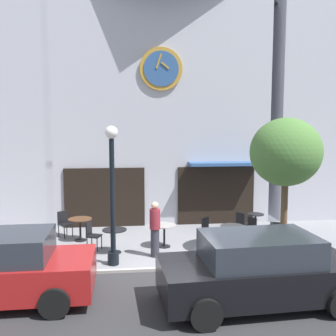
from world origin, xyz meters
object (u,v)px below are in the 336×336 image
object	(u,v)px
cafe_table_near_curb	(80,224)
cafe_chair_facing_street	(242,223)
street_lamp	(112,195)
cafe_chair_by_entrance	(64,222)
cafe_chair_under_awning	(208,229)
cafe_chair_facing_wall	(256,238)
cafe_table_center_left	(255,220)
cafe_chair_corner	(250,228)
cafe_chair_curbside	(92,233)
street_tree	(286,153)
cafe_table_leftmost	(164,230)
parked_car_black	(258,270)
cafe_chair_right_end	(278,222)
cafe_table_near_door	(233,232)
cafe_table_rightmost	(115,236)
pedestrian_maroon	(155,228)

from	to	relation	value
cafe_table_near_curb	cafe_chair_facing_street	size ratio (longest dim) A/B	0.89
street_lamp	cafe_chair_by_entrance	distance (m)	3.82
cafe_chair_under_awning	cafe_chair_facing_wall	bearing A→B (deg)	-41.72
cafe_table_center_left	cafe_chair_facing_street	xyz separation A→B (m)	(-0.65, -0.48, 0.06)
cafe_chair_corner	cafe_chair_curbside	world-z (taller)	same
street_tree	cafe_chair_curbside	distance (m)	6.42
cafe_chair_facing_street	cafe_chair_facing_wall	size ratio (longest dim) A/B	1.00
cafe_table_leftmost	cafe_table_center_left	world-z (taller)	cafe_table_leftmost
cafe_chair_facing_street	parked_car_black	size ratio (longest dim) A/B	0.21
cafe_chair_corner	cafe_chair_by_entrance	world-z (taller)	same
cafe_table_near_curb	cafe_chair_facing_street	world-z (taller)	cafe_chair_facing_street
cafe_table_near_curb	cafe_chair_by_entrance	xyz separation A→B (m)	(-0.64, 0.60, -0.05)
cafe_table_center_left	cafe_chair_curbside	xyz separation A→B (m)	(-5.78, -1.26, 0.06)
cafe_chair_facing_street	cafe_chair_facing_wall	world-z (taller)	same
cafe_table_center_left	cafe_chair_right_end	bearing A→B (deg)	-36.35
cafe_table_near_door	parked_car_black	bearing A→B (deg)	-97.69
cafe_chair_corner	street_tree	bearing A→B (deg)	-68.74
street_lamp	cafe_table_rightmost	bearing A→B (deg)	89.36
street_tree	cafe_chair_corner	bearing A→B (deg)	111.26
cafe_chair_right_end	cafe_chair_facing_wall	bearing A→B (deg)	-128.68
cafe_chair_facing_street	street_tree	bearing A→B (deg)	-75.24
street_tree	cafe_chair_facing_street	size ratio (longest dim) A/B	4.61
cafe_chair_facing_wall	cafe_chair_curbside	size ratio (longest dim) A/B	1.00
cafe_chair_right_end	pedestrian_maroon	distance (m)	4.81
cafe_table_rightmost	cafe_chair_facing_wall	distance (m)	4.33
cafe_table_center_left	cafe_chair_right_end	size ratio (longest dim) A/B	0.80
cafe_table_near_door	cafe_chair_facing_street	bearing A→B (deg)	60.24
street_lamp	cafe_table_rightmost	distance (m)	1.76
cafe_table_rightmost	pedestrian_maroon	size ratio (longest dim) A/B	0.45
cafe_table_near_curb	parked_car_black	xyz separation A→B (m)	(4.43, -5.21, 0.19)
street_lamp	cafe_table_near_curb	world-z (taller)	street_lamp
street_tree	cafe_chair_corner	distance (m)	3.01
cafe_table_leftmost	cafe_chair_under_awning	xyz separation A→B (m)	(1.44, 0.06, -0.01)
cafe_chair_by_entrance	cafe_chair_curbside	size ratio (longest dim) A/B	1.00
cafe_chair_curbside	pedestrian_maroon	bearing A→B (deg)	-24.15
cafe_chair_right_end	cafe_chair_curbside	size ratio (longest dim) A/B	1.00
street_tree	cafe_table_leftmost	distance (m)	4.50
cafe_table_leftmost	cafe_chair_curbside	world-z (taller)	cafe_chair_curbside
cafe_table_near_curb	cafe_chair_facing_wall	distance (m)	5.86
street_tree	cafe_table_near_door	world-z (taller)	street_tree
cafe_table_near_door	parked_car_black	xyz separation A→B (m)	(-0.51, -3.80, 0.21)
cafe_table_center_left	cafe_chair_facing_wall	world-z (taller)	cafe_chair_facing_wall
cafe_chair_by_entrance	cafe_chair_facing_wall	distance (m)	6.68
cafe_chair_curbside	pedestrian_maroon	xyz separation A→B (m)	(1.94, -0.87, 0.33)
street_lamp	cafe_table_leftmost	xyz separation A→B (m)	(1.59, 1.43, -1.44)
street_lamp	cafe_chair_right_end	bearing A→B (deg)	20.68
street_tree	street_lamp	bearing A→B (deg)	-179.88
cafe_chair_facing_wall	parked_car_black	bearing A→B (deg)	-108.62
cafe_chair_by_entrance	cafe_chair_facing_wall	bearing A→B (deg)	-23.52
cafe_table_rightmost	cafe_table_center_left	size ratio (longest dim) A/B	1.04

